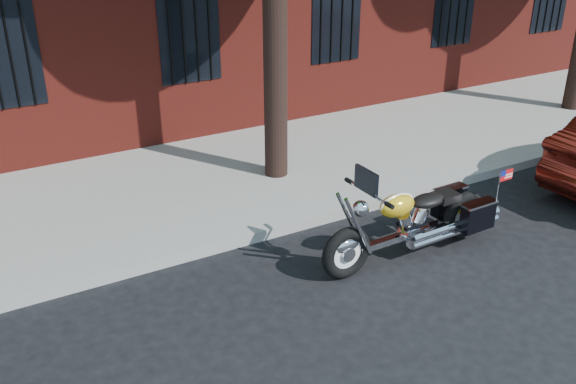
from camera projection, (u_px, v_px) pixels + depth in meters
ground at (354, 276)px, 7.82m from camera, size 120.00×120.00×0.00m
curb at (297, 224)px, 8.88m from camera, size 40.00×0.16×0.15m
sidewalk at (239, 176)px, 10.35m from camera, size 40.00×3.60×0.15m
motorcycle at (418, 222)px, 8.10m from camera, size 2.72×0.79×1.37m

